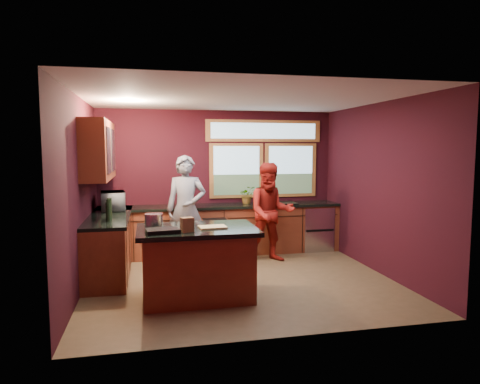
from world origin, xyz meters
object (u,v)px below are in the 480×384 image
object	(u,v)px
cutting_board	(213,227)
stock_pot	(154,220)
person_grey	(186,209)
person_red	(271,212)
island	(197,262)

from	to	relation	value
cutting_board	stock_pot	bearing A→B (deg)	165.07
person_grey	person_red	xyz separation A→B (m)	(1.45, -0.23, -0.07)
island	cutting_board	bearing A→B (deg)	-14.04
person_grey	stock_pot	bearing A→B (deg)	-100.69
island	person_red	distance (m)	2.20
person_grey	cutting_board	size ratio (longest dim) A/B	5.32
person_grey	stock_pot	distance (m)	1.77
island	cutting_board	world-z (taller)	cutting_board
island	person_grey	bearing A→B (deg)	89.47
person_red	cutting_board	size ratio (longest dim) A/B	4.95
person_grey	cutting_board	bearing A→B (deg)	-76.38
person_grey	person_red	distance (m)	1.47
cutting_board	island	bearing A→B (deg)	165.96
island	person_red	size ratio (longest dim) A/B	0.89
island	person_red	xyz separation A→B (m)	(1.47, 1.59, 0.39)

